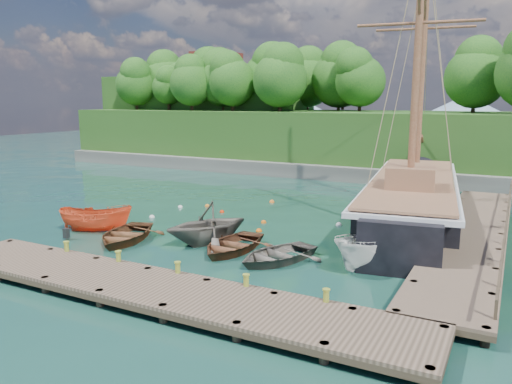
% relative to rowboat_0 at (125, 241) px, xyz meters
% --- Properties ---
extents(ground, '(160.00, 160.00, 0.00)m').
position_rel_rowboat_0_xyz_m(ground, '(4.31, 1.09, 0.00)').
color(ground, '#133A2D').
rests_on(ground, ground).
extents(dock_near, '(20.00, 3.20, 1.10)m').
position_rel_rowboat_0_xyz_m(dock_near, '(6.31, -5.41, 0.43)').
color(dock_near, '#47392D').
rests_on(dock_near, ground).
extents(dock_east, '(3.20, 24.00, 1.10)m').
position_rel_rowboat_0_xyz_m(dock_east, '(15.81, 8.09, 0.43)').
color(dock_east, '#47392D').
rests_on(dock_east, ground).
extents(bollard_0, '(0.26, 0.26, 0.45)m').
position_rel_rowboat_0_xyz_m(bollard_0, '(0.31, -4.01, 0.00)').
color(bollard_0, olive).
rests_on(bollard_0, ground).
extents(bollard_1, '(0.26, 0.26, 0.45)m').
position_rel_rowboat_0_xyz_m(bollard_1, '(3.31, -4.01, 0.00)').
color(bollard_1, olive).
rests_on(bollard_1, ground).
extents(bollard_2, '(0.26, 0.26, 0.45)m').
position_rel_rowboat_0_xyz_m(bollard_2, '(6.31, -4.01, 0.00)').
color(bollard_2, olive).
rests_on(bollard_2, ground).
extents(bollard_3, '(0.26, 0.26, 0.45)m').
position_rel_rowboat_0_xyz_m(bollard_3, '(9.31, -4.01, 0.00)').
color(bollard_3, olive).
rests_on(bollard_3, ground).
extents(bollard_4, '(0.26, 0.26, 0.45)m').
position_rel_rowboat_0_xyz_m(bollard_4, '(12.31, -4.01, 0.00)').
color(bollard_4, olive).
rests_on(bollard_4, ground).
extents(rowboat_0, '(4.38, 5.21, 0.92)m').
position_rel_rowboat_0_xyz_m(rowboat_0, '(0.00, 0.00, 0.00)').
color(rowboat_0, brown).
rests_on(rowboat_0, ground).
extents(rowboat_1, '(5.39, 5.61, 2.28)m').
position_rel_rowboat_0_xyz_m(rowboat_1, '(3.97, 1.61, 0.00)').
color(rowboat_1, '#595349').
rests_on(rowboat_1, ground).
extents(rowboat_2, '(3.12, 4.33, 0.89)m').
position_rel_rowboat_0_xyz_m(rowboat_2, '(5.75, 1.04, 0.00)').
color(rowboat_2, brown).
rests_on(rowboat_2, ground).
extents(rowboat_3, '(4.26, 4.96, 0.86)m').
position_rel_rowboat_0_xyz_m(rowboat_3, '(8.30, 0.66, 0.00)').
color(rowboat_3, '#5A534B').
rests_on(rowboat_3, ground).
extents(motorboat_orange, '(4.37, 3.08, 1.58)m').
position_rel_rowboat_0_xyz_m(motorboat_orange, '(-2.77, 0.77, 0.00)').
color(motorboat_orange, '#EF592C').
rests_on(motorboat_orange, ground).
extents(cabin_boat_white, '(3.24, 4.97, 1.80)m').
position_rel_rowboat_0_xyz_m(cabin_boat_white, '(12.29, 1.94, 0.00)').
color(cabin_boat_white, silver).
rests_on(cabin_boat_white, ground).
extents(schooner, '(7.45, 27.06, 19.79)m').
position_rel_rowboat_0_xyz_m(schooner, '(12.18, 11.31, 1.10)').
color(schooner, black).
rests_on(schooner, ground).
extents(mooring_buoy_0, '(0.34, 0.34, 0.34)m').
position_rel_rowboat_0_xyz_m(mooring_buoy_0, '(-2.12, 4.71, 0.00)').
color(mooring_buoy_0, silver).
rests_on(mooring_buoy_0, ground).
extents(mooring_buoy_1, '(0.29, 0.29, 0.29)m').
position_rel_rowboat_0_xyz_m(mooring_buoy_1, '(0.93, 7.96, 0.00)').
color(mooring_buoy_1, red).
rests_on(mooring_buoy_1, ground).
extents(mooring_buoy_2, '(0.31, 0.31, 0.31)m').
position_rel_rowboat_0_xyz_m(mooring_buoy_2, '(4.58, 6.72, 0.00)').
color(mooring_buoy_2, orange).
rests_on(mooring_buoy_2, ground).
extents(mooring_buoy_3, '(0.35, 0.35, 0.35)m').
position_rel_rowboat_0_xyz_m(mooring_buoy_3, '(8.71, 8.19, 0.00)').
color(mooring_buoy_3, white).
rests_on(mooring_buoy_3, ground).
extents(mooring_buoy_4, '(0.33, 0.33, 0.33)m').
position_rel_rowboat_0_xyz_m(mooring_buoy_4, '(-0.89, 9.03, 0.00)').
color(mooring_buoy_4, orange).
rests_on(mooring_buoy_4, ground).
extents(mooring_buoy_5, '(0.36, 0.36, 0.36)m').
position_rel_rowboat_0_xyz_m(mooring_buoy_5, '(2.40, 12.32, 0.00)').
color(mooring_buoy_5, orange).
rests_on(mooring_buoy_5, ground).
extents(mooring_buoy_6, '(0.31, 0.31, 0.31)m').
position_rel_rowboat_0_xyz_m(mooring_buoy_6, '(-2.34, 7.93, 0.00)').
color(mooring_buoy_6, silver).
rests_on(mooring_buoy_6, ground).
extents(mooring_buoy_7, '(0.34, 0.34, 0.34)m').
position_rel_rowboat_0_xyz_m(mooring_buoy_7, '(5.24, 4.84, 0.00)').
color(mooring_buoy_7, '#E95C09').
rests_on(mooring_buoy_7, ground).
extents(headland, '(51.00, 19.31, 12.90)m').
position_rel_rowboat_0_xyz_m(headland, '(-8.57, 32.45, 5.54)').
color(headland, '#474744').
rests_on(headland, ground).
extents(distant_ridge, '(117.00, 40.00, 10.00)m').
position_rel_rowboat_0_xyz_m(distant_ridge, '(8.61, 71.09, 4.35)').
color(distant_ridge, '#728CA5').
rests_on(distant_ridge, ground).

